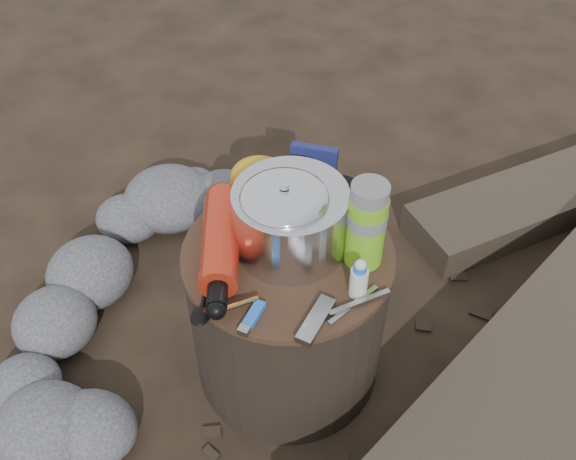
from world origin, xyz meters
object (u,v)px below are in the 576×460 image
(stump, at_px, (288,313))
(travel_mug, at_px, (340,205))
(camping_pot, at_px, (285,219))
(fuel_bottle, at_px, (221,241))
(thermos, at_px, (366,225))

(stump, xyz_separation_m, travel_mug, (0.08, 0.12, 0.26))
(camping_pot, distance_m, fuel_bottle, 0.14)
(stump, relative_size, thermos, 2.26)
(camping_pot, height_order, travel_mug, camping_pot)
(camping_pot, relative_size, travel_mug, 1.66)
(fuel_bottle, distance_m, travel_mug, 0.27)
(thermos, bearing_deg, fuel_bottle, -165.40)
(thermos, bearing_deg, stump, -168.83)
(fuel_bottle, bearing_deg, travel_mug, 18.46)
(travel_mug, bearing_deg, stump, -124.11)
(stump, height_order, fuel_bottle, fuel_bottle)
(fuel_bottle, relative_size, travel_mug, 3.09)
(stump, relative_size, fuel_bottle, 1.38)
(camping_pot, bearing_deg, fuel_bottle, -156.83)
(camping_pot, xyz_separation_m, fuel_bottle, (-0.12, -0.05, -0.05))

